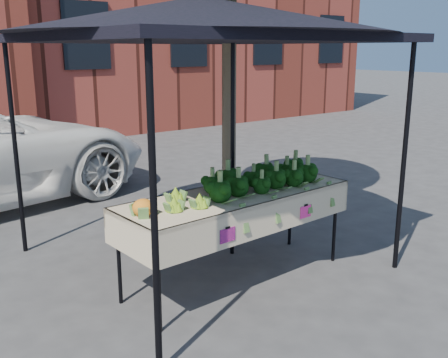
# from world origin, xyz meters

# --- Properties ---
(ground) EXTENTS (90.00, 90.00, 0.00)m
(ground) POSITION_xyz_m (0.00, 0.00, 0.00)
(ground) COLOR #333335
(table) EXTENTS (2.42, 0.87, 0.90)m
(table) POSITION_xyz_m (0.14, -0.01, 0.45)
(table) COLOR beige
(table) RESTS_ON ground
(canopy) EXTENTS (3.16, 3.16, 2.74)m
(canopy) POSITION_xyz_m (0.19, 0.63, 1.37)
(canopy) COLOR black
(canopy) RESTS_ON ground
(broccoli_heap) EXTENTS (1.46, 0.56, 0.25)m
(broccoli_heap) POSITION_xyz_m (0.46, 0.02, 1.02)
(broccoli_heap) COLOR black
(broccoli_heap) RESTS_ON table
(romanesco_cluster) EXTENTS (0.42, 0.46, 0.19)m
(romanesco_cluster) POSITION_xyz_m (-0.53, -0.02, 0.99)
(romanesco_cluster) COLOR #89BB29
(romanesco_cluster) RESTS_ON table
(cauliflower_pair) EXTENTS (0.19, 0.19, 0.17)m
(cauliflower_pair) POSITION_xyz_m (-0.91, -0.06, 0.98)
(cauliflower_pair) COLOR orange
(cauliflower_pair) RESTS_ON table
(street_tree) EXTENTS (2.50, 2.50, 4.92)m
(street_tree) POSITION_xyz_m (1.08, 1.28, 2.46)
(street_tree) COLOR #1E4C14
(street_tree) RESTS_ON ground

